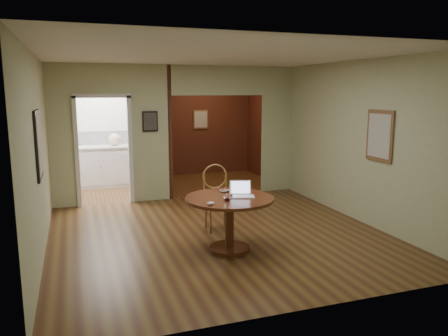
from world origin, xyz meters
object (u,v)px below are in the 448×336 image
object	(u,v)px
open_laptop	(242,192)
closed_laptop	(231,191)
dining_table	(230,211)
chair	(217,194)

from	to	relation	value
open_laptop	closed_laptop	size ratio (longest dim) A/B	1.17
open_laptop	dining_table	bearing A→B (deg)	-161.89
dining_table	closed_laptop	world-z (taller)	closed_laptop
dining_table	open_laptop	xyz separation A→B (m)	(0.18, 0.00, 0.26)
dining_table	chair	world-z (taller)	chair
chair	closed_laptop	world-z (taller)	chair
open_laptop	closed_laptop	distance (m)	0.30
dining_table	closed_laptop	size ratio (longest dim) A/B	4.15
dining_table	chair	distance (m)	0.97
open_laptop	closed_laptop	bearing A→B (deg)	118.23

